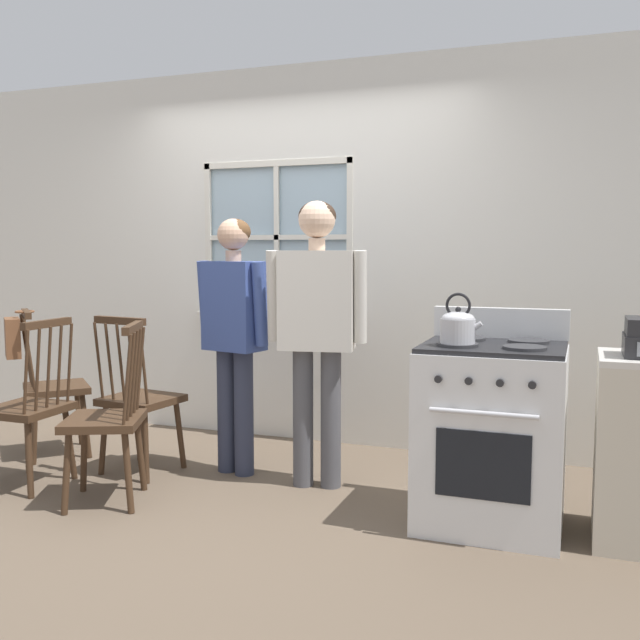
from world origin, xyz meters
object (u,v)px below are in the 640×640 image
(chair_near_stove, at_px, (108,421))
(stove, at_px, (492,433))
(chair_near_wall, at_px, (139,401))
(person_teen_center, at_px, (317,313))
(chair_center_cluster, at_px, (30,409))
(potted_plant, at_px, (274,302))
(kettle, at_px, (458,326))
(person_elderly_left, at_px, (234,323))
(handbag, at_px, (13,337))
(chair_by_window, at_px, (53,388))

(chair_near_stove, height_order, stove, stove)
(chair_near_wall, distance_m, person_teen_center, 1.28)
(chair_near_wall, distance_m, chair_center_cluster, 0.63)
(potted_plant, bearing_deg, kettle, -39.04)
(chair_center_cluster, distance_m, person_teen_center, 1.78)
(chair_center_cluster, bearing_deg, kettle, 94.57)
(person_elderly_left, xyz_separation_m, handbag, (-1.50, -0.24, -0.12))
(chair_near_stove, bearing_deg, person_teen_center, 99.79)
(chair_near_wall, bearing_deg, person_teen_center, -165.21)
(stove, distance_m, handbag, 3.12)
(kettle, bearing_deg, handbag, 176.47)
(chair_near_wall, relative_size, person_elderly_left, 0.63)
(chair_near_stove, relative_size, person_elderly_left, 0.63)
(chair_by_window, height_order, potted_plant, potted_plant)
(chair_near_wall, distance_m, person_elderly_left, 0.78)
(handbag, bearing_deg, stove, -0.92)
(chair_near_wall, bearing_deg, chair_by_window, -1.68)
(chair_center_cluster, xyz_separation_m, person_elderly_left, (1.02, 0.64, 0.49))
(chair_by_window, bearing_deg, kettle, -143.46)
(stove, height_order, kettle, kettle)
(chair_by_window, relative_size, kettle, 4.03)
(chair_center_cluster, relative_size, handbag, 3.24)
(person_elderly_left, relative_size, stove, 1.46)
(chair_near_wall, distance_m, handbag, 1.01)
(stove, bearing_deg, chair_by_window, 175.73)
(person_teen_center, relative_size, handbag, 5.45)
(chair_near_stove, height_order, person_elderly_left, person_elderly_left)
(chair_by_window, bearing_deg, chair_near_wall, -145.60)
(chair_center_cluster, xyz_separation_m, handbag, (-0.48, 0.39, 0.37))
(handbag, bearing_deg, potted_plant, 37.18)
(chair_center_cluster, relative_size, potted_plant, 4.14)
(chair_by_window, distance_m, chair_near_stove, 1.12)
(person_teen_center, bearing_deg, chair_near_wall, 176.22)
(chair_near_stove, bearing_deg, kettle, 75.01)
(chair_by_window, xyz_separation_m, person_teen_center, (1.91, 0.01, 0.57))
(chair_near_stove, distance_m, person_teen_center, 1.31)
(chair_near_wall, distance_m, kettle, 2.10)
(chair_by_window, relative_size, chair_center_cluster, 1.00)
(person_teen_center, distance_m, potted_plant, 1.10)
(person_elderly_left, relative_size, handbag, 5.15)
(stove, xyz_separation_m, handbag, (-3.10, 0.05, 0.35))
(chair_by_window, distance_m, kettle, 2.86)
(chair_center_cluster, height_order, potted_plant, potted_plant)
(kettle, height_order, potted_plant, kettle)
(chair_near_wall, height_order, handbag, same)
(chair_near_wall, xyz_separation_m, person_elderly_left, (0.57, 0.20, 0.49))
(chair_center_cluster, distance_m, person_elderly_left, 1.30)
(person_elderly_left, bearing_deg, kettle, -3.17)
(chair_center_cluster, xyz_separation_m, stove, (2.62, 0.34, 0.02))
(chair_near_wall, height_order, potted_plant, potted_plant)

